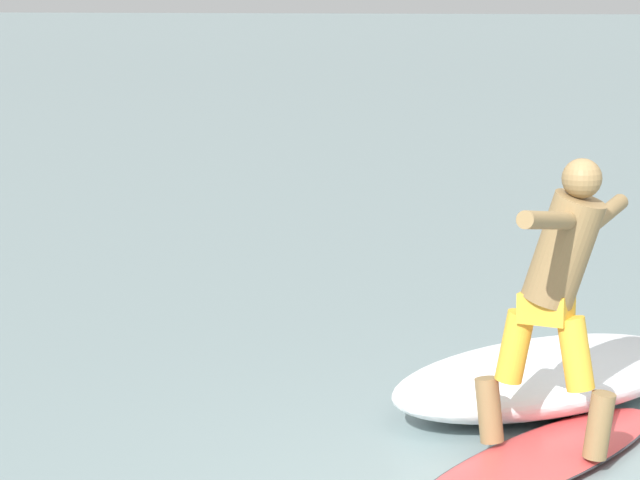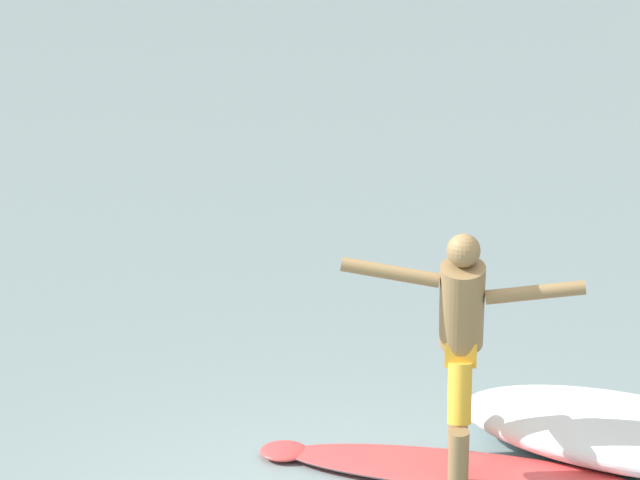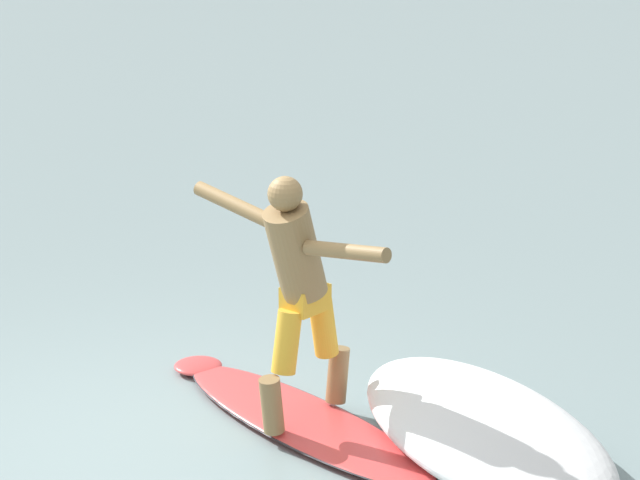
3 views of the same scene
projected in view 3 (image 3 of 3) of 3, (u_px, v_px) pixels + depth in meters
The scene contains 4 objects.
ground_plane at pixel (140, 447), 9.17m from camera, with size 200.00×200.00×0.00m, color gray.
surfboard at pixel (301, 420), 9.45m from camera, with size 2.37×1.72×0.22m.
surfer at pixel (298, 279), 9.07m from camera, with size 1.44×0.86×1.59m.
wave_foam_at_tail at pixel (485, 431), 8.96m from camera, with size 2.37×2.40×0.37m.
Camera 3 is at (3.84, -7.48, 4.02)m, focal length 85.00 mm.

